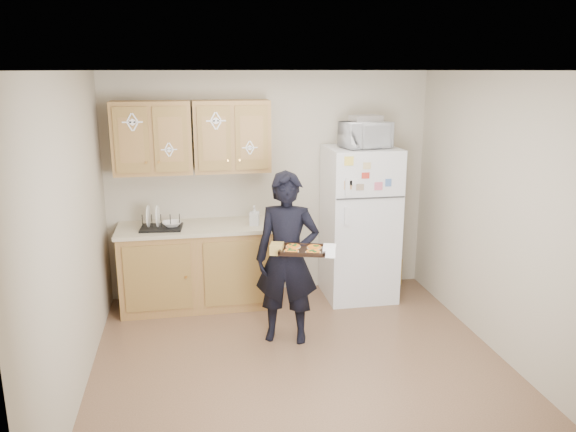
{
  "coord_description": "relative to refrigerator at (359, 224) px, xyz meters",
  "views": [
    {
      "loc": [
        -0.9,
        -4.34,
        2.5
      ],
      "look_at": [
        -0.03,
        0.45,
        1.23
      ],
      "focal_mm": 35.0,
      "sensor_mm": 36.0,
      "label": 1
    }
  ],
  "objects": [
    {
      "name": "pizza_back_left",
      "position": [
        -0.96,
        -1.11,
        0.14
      ],
      "size": [
        0.13,
        0.13,
        0.02
      ],
      "primitive_type": "cylinder",
      "color": "orange",
      "rests_on": "baking_tray"
    },
    {
      "name": "wall_front",
      "position": [
        -0.95,
        -3.23,
        0.4
      ],
      "size": [
        3.6,
        0.04,
        2.5
      ],
      "primitive_type": "cube",
      "color": "#B5A993",
      "rests_on": "floor"
    },
    {
      "name": "soap_bottle",
      "position": [
        -1.18,
        -0.04,
        0.16
      ],
      "size": [
        0.12,
        0.12,
        0.21
      ],
      "primitive_type": "imported",
      "rotation": [
        0.0,
        0.0,
        -0.25
      ],
      "color": "white",
      "rests_on": "countertop"
    },
    {
      "name": "dish_rack",
      "position": [
        -2.15,
        -0.0,
        0.13
      ],
      "size": [
        0.45,
        0.35,
        0.17
      ],
      "primitive_type": "cube",
      "rotation": [
        0.0,
        0.0,
        -0.08
      ],
      "color": "black",
      "rests_on": "countertop"
    },
    {
      "name": "upper_cab_left",
      "position": [
        -2.2,
        0.18,
        0.98
      ],
      "size": [
        0.8,
        0.33,
        0.75
      ],
      "primitive_type": "cube",
      "color": "olive",
      "rests_on": "wall_back"
    },
    {
      "name": "foil_pan",
      "position": [
        0.03,
        -0.02,
        1.16
      ],
      "size": [
        0.34,
        0.26,
        0.07
      ],
      "primitive_type": "cube",
      "rotation": [
        0.0,
        0.0,
        0.16
      ],
      "color": "silver",
      "rests_on": "microwave"
    },
    {
      "name": "base_cabinet",
      "position": [
        -1.8,
        0.05,
        -0.42
      ],
      "size": [
        1.6,
        0.6,
        0.86
      ],
      "primitive_type": "cube",
      "color": "olive",
      "rests_on": "floor"
    },
    {
      "name": "floor",
      "position": [
        -0.95,
        -1.43,
        -0.85
      ],
      "size": [
        3.6,
        3.6,
        0.0
      ],
      "primitive_type": "plane",
      "color": "brown",
      "rests_on": "ground"
    },
    {
      "name": "countertop",
      "position": [
        -1.8,
        0.05,
        0.03
      ],
      "size": [
        1.64,
        0.64,
        0.04
      ],
      "primitive_type": "cube",
      "color": "#C6B698",
      "rests_on": "base_cabinet"
    },
    {
      "name": "microwave",
      "position": [
        0.02,
        -0.05,
        0.99
      ],
      "size": [
        0.56,
        0.43,
        0.28
      ],
      "primitive_type": "imported",
      "rotation": [
        0.0,
        0.0,
        0.21
      ],
      "color": "white",
      "rests_on": "refrigerator"
    },
    {
      "name": "wall_right",
      "position": [
        0.85,
        -1.43,
        0.4
      ],
      "size": [
        0.04,
        3.6,
        2.5
      ],
      "primitive_type": "cube",
      "color": "#B5A993",
      "rests_on": "floor"
    },
    {
      "name": "pizza_front_right",
      "position": [
        -0.82,
        -1.3,
        0.14
      ],
      "size": [
        0.13,
        0.13,
        0.02
      ],
      "primitive_type": "cylinder",
      "color": "orange",
      "rests_on": "baking_tray"
    },
    {
      "name": "wall_back",
      "position": [
        -0.95,
        0.37,
        0.4
      ],
      "size": [
        3.6,
        0.04,
        2.5
      ],
      "primitive_type": "cube",
      "color": "#B5A993",
      "rests_on": "floor"
    },
    {
      "name": "refrigerator",
      "position": [
        0.0,
        0.0,
        0.0
      ],
      "size": [
        0.75,
        0.7,
        1.7
      ],
      "primitive_type": "cube",
      "color": "white",
      "rests_on": "floor"
    },
    {
      "name": "pizza_front_left",
      "position": [
        -1.0,
        -1.24,
        0.14
      ],
      "size": [
        0.13,
        0.13,
        0.02
      ],
      "primitive_type": "cylinder",
      "color": "orange",
      "rests_on": "baking_tray"
    },
    {
      "name": "wall_left",
      "position": [
        -2.75,
        -1.43,
        0.4
      ],
      "size": [
        0.04,
        3.6,
        2.5
      ],
      "primitive_type": "cube",
      "color": "#B5A993",
      "rests_on": "floor"
    },
    {
      "name": "pizza_back_right",
      "position": [
        -0.78,
        -1.17,
        0.14
      ],
      "size": [
        0.13,
        0.13,
        0.02
      ],
      "primitive_type": "cylinder",
      "color": "orange",
      "rests_on": "baking_tray"
    },
    {
      "name": "baking_tray",
      "position": [
        -0.89,
        -1.21,
        0.12
      ],
      "size": [
        0.47,
        0.4,
        0.04
      ],
      "primitive_type": "cube",
      "rotation": [
        0.0,
        0.0,
        -0.3
      ],
      "color": "black",
      "rests_on": "person"
    },
    {
      "name": "ceiling",
      "position": [
        -0.95,
        -1.43,
        1.65
      ],
      "size": [
        3.6,
        3.6,
        0.0
      ],
      "primitive_type": "plane",
      "color": "silver",
      "rests_on": "wall_back"
    },
    {
      "name": "person",
      "position": [
        -0.98,
        -0.92,
        -0.04
      ],
      "size": [
        0.68,
        0.55,
        1.62
      ],
      "primitive_type": "imported",
      "rotation": [
        0.0,
        0.0,
        -0.3
      ],
      "color": "black",
      "rests_on": "floor"
    },
    {
      "name": "bowl",
      "position": [
        -2.04,
        -0.0,
        0.1
      ],
      "size": [
        0.21,
        0.21,
        0.05
      ],
      "primitive_type": "imported",
      "rotation": [
        0.0,
        0.0,
        0.05
      ],
      "color": "silver",
      "rests_on": "dish_rack"
    },
    {
      "name": "upper_cab_right",
      "position": [
        -1.38,
        0.18,
        0.98
      ],
      "size": [
        0.8,
        0.33,
        0.75
      ],
      "primitive_type": "cube",
      "color": "olive",
      "rests_on": "wall_back"
    },
    {
      "name": "cereal_box",
      "position": [
        0.52,
        0.24,
        -0.69
      ],
      "size": [
        0.2,
        0.07,
        0.32
      ],
      "primitive_type": "cube",
      "color": "#E4CC50",
      "rests_on": "floor"
    }
  ]
}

